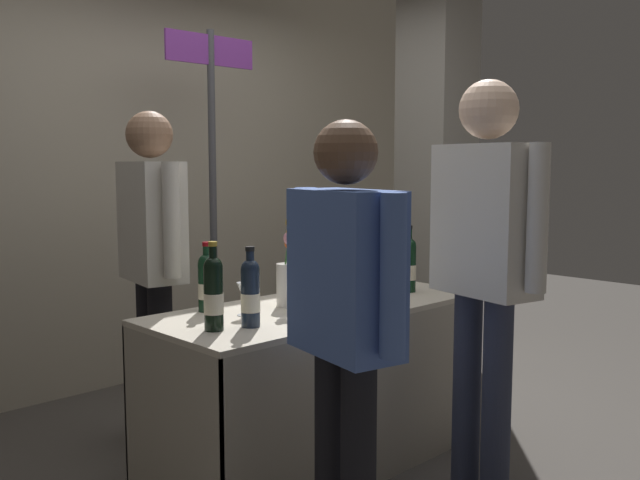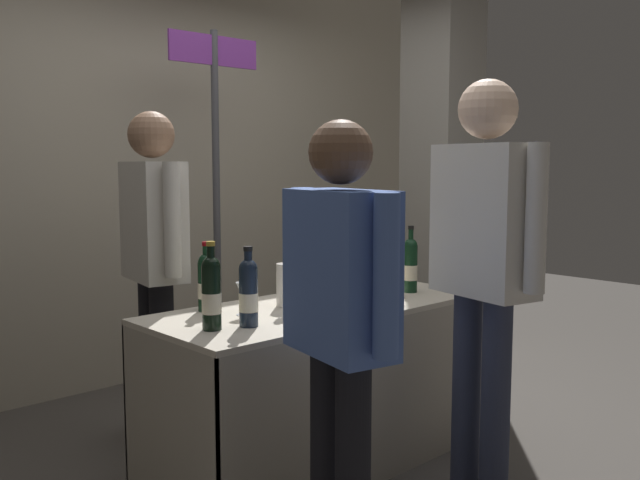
{
  "view_description": "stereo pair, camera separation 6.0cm",
  "coord_description": "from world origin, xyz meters",
  "px_view_note": "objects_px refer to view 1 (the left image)",
  "views": [
    {
      "loc": [
        -2.2,
        -2.27,
        1.41
      ],
      "look_at": [
        0.0,
        0.0,
        1.06
      ],
      "focal_mm": 39.07,
      "sensor_mm": 36.0,
      "label": 1
    },
    {
      "loc": [
        -2.15,
        -2.31,
        1.41
      ],
      "look_at": [
        0.0,
        0.0,
        1.06
      ],
      "focal_mm": 39.07,
      "sensor_mm": 36.0,
      "label": 2
    }
  ],
  "objects_px": {
    "booth_signpost": "(213,170)",
    "concrete_pillar": "(436,162)",
    "featured_wine_bottle": "(250,292)",
    "taster_foreground_right": "(345,309)",
    "tasting_table": "(320,355)",
    "flower_vase": "(287,276)",
    "vendor_presenter": "(152,247)",
    "wine_glass_near_vendor": "(244,292)",
    "display_bottle_0": "(328,282)"
  },
  "relations": [
    {
      "from": "vendor_presenter",
      "to": "booth_signpost",
      "type": "height_order",
      "value": "booth_signpost"
    },
    {
      "from": "wine_glass_near_vendor",
      "to": "booth_signpost",
      "type": "height_order",
      "value": "booth_signpost"
    },
    {
      "from": "wine_glass_near_vendor",
      "to": "taster_foreground_right",
      "type": "bearing_deg",
      "value": -101.75
    },
    {
      "from": "booth_signpost",
      "to": "flower_vase",
      "type": "bearing_deg",
      "value": -108.73
    },
    {
      "from": "booth_signpost",
      "to": "wine_glass_near_vendor",
      "type": "bearing_deg",
      "value": -119.65
    },
    {
      "from": "display_bottle_0",
      "to": "flower_vase",
      "type": "relative_size",
      "value": 0.81
    },
    {
      "from": "display_bottle_0",
      "to": "taster_foreground_right",
      "type": "distance_m",
      "value": 0.65
    },
    {
      "from": "booth_signpost",
      "to": "concrete_pillar",
      "type": "bearing_deg",
      "value": -16.08
    },
    {
      "from": "concrete_pillar",
      "to": "booth_signpost",
      "type": "bearing_deg",
      "value": 163.92
    },
    {
      "from": "booth_signpost",
      "to": "tasting_table",
      "type": "bearing_deg",
      "value": -101.39
    },
    {
      "from": "taster_foreground_right",
      "to": "booth_signpost",
      "type": "xyz_separation_m",
      "value": [
        0.78,
        1.85,
        0.45
      ]
    },
    {
      "from": "tasting_table",
      "to": "wine_glass_near_vendor",
      "type": "distance_m",
      "value": 0.52
    },
    {
      "from": "display_bottle_0",
      "to": "vendor_presenter",
      "type": "distance_m",
      "value": 1.0
    },
    {
      "from": "tasting_table",
      "to": "flower_vase",
      "type": "bearing_deg",
      "value": 150.58
    },
    {
      "from": "tasting_table",
      "to": "taster_foreground_right",
      "type": "relative_size",
      "value": 1.05
    },
    {
      "from": "tasting_table",
      "to": "taster_foreground_right",
      "type": "distance_m",
      "value": 0.97
    },
    {
      "from": "concrete_pillar",
      "to": "tasting_table",
      "type": "relative_size",
      "value": 1.74
    },
    {
      "from": "wine_glass_near_vendor",
      "to": "tasting_table",
      "type": "bearing_deg",
      "value": -8.48
    },
    {
      "from": "featured_wine_bottle",
      "to": "wine_glass_near_vendor",
      "type": "distance_m",
      "value": 0.21
    },
    {
      "from": "featured_wine_bottle",
      "to": "vendor_presenter",
      "type": "distance_m",
      "value": 0.9
    },
    {
      "from": "concrete_pillar",
      "to": "taster_foreground_right",
      "type": "height_order",
      "value": "concrete_pillar"
    },
    {
      "from": "concrete_pillar",
      "to": "vendor_presenter",
      "type": "bearing_deg",
      "value": 178.43
    },
    {
      "from": "concrete_pillar",
      "to": "display_bottle_0",
      "type": "distance_m",
      "value": 2.21
    },
    {
      "from": "concrete_pillar",
      "to": "wine_glass_near_vendor",
      "type": "relative_size",
      "value": 19.82
    },
    {
      "from": "vendor_presenter",
      "to": "booth_signpost",
      "type": "bearing_deg",
      "value": 130.9
    },
    {
      "from": "tasting_table",
      "to": "display_bottle_0",
      "type": "relative_size",
      "value": 4.95
    },
    {
      "from": "featured_wine_bottle",
      "to": "vendor_presenter",
      "type": "height_order",
      "value": "vendor_presenter"
    },
    {
      "from": "featured_wine_bottle",
      "to": "taster_foreground_right",
      "type": "relative_size",
      "value": 0.21
    },
    {
      "from": "featured_wine_bottle",
      "to": "flower_vase",
      "type": "relative_size",
      "value": 0.79
    },
    {
      "from": "concrete_pillar",
      "to": "booth_signpost",
      "type": "height_order",
      "value": "concrete_pillar"
    },
    {
      "from": "concrete_pillar",
      "to": "featured_wine_bottle",
      "type": "relative_size",
      "value": 8.8
    },
    {
      "from": "concrete_pillar",
      "to": "featured_wine_bottle",
      "type": "distance_m",
      "value": 2.52
    },
    {
      "from": "taster_foreground_right",
      "to": "featured_wine_bottle",
      "type": "bearing_deg",
      "value": 6.92
    },
    {
      "from": "featured_wine_bottle",
      "to": "taster_foreground_right",
      "type": "distance_m",
      "value": 0.57
    },
    {
      "from": "concrete_pillar",
      "to": "taster_foreground_right",
      "type": "distance_m",
      "value": 2.8
    },
    {
      "from": "featured_wine_bottle",
      "to": "taster_foreground_right",
      "type": "xyz_separation_m",
      "value": [
        -0.05,
        -0.57,
        0.02
      ]
    },
    {
      "from": "featured_wine_bottle",
      "to": "taster_foreground_right",
      "type": "height_order",
      "value": "taster_foreground_right"
    },
    {
      "from": "featured_wine_bottle",
      "to": "flower_vase",
      "type": "distance_m",
      "value": 0.42
    },
    {
      "from": "wine_glass_near_vendor",
      "to": "booth_signpost",
      "type": "bearing_deg",
      "value": 60.35
    },
    {
      "from": "flower_vase",
      "to": "taster_foreground_right",
      "type": "bearing_deg",
      "value": -118.51
    },
    {
      "from": "wine_glass_near_vendor",
      "to": "vendor_presenter",
      "type": "distance_m",
      "value": 0.72
    },
    {
      "from": "tasting_table",
      "to": "featured_wine_bottle",
      "type": "distance_m",
      "value": 0.64
    },
    {
      "from": "tasting_table",
      "to": "display_bottle_0",
      "type": "height_order",
      "value": "display_bottle_0"
    },
    {
      "from": "tasting_table",
      "to": "taster_foreground_right",
      "type": "xyz_separation_m",
      "value": [
        -0.55,
        -0.69,
        0.4
      ]
    },
    {
      "from": "flower_vase",
      "to": "taster_foreground_right",
      "type": "relative_size",
      "value": 0.26
    },
    {
      "from": "vendor_presenter",
      "to": "flower_vase",
      "type": "bearing_deg",
      "value": 31.76
    },
    {
      "from": "concrete_pillar",
      "to": "booth_signpost",
      "type": "xyz_separation_m",
      "value": [
        -1.59,
        0.46,
        -0.05
      ]
    },
    {
      "from": "concrete_pillar",
      "to": "vendor_presenter",
      "type": "xyz_separation_m",
      "value": [
        -2.24,
        0.06,
        -0.42
      ]
    },
    {
      "from": "flower_vase",
      "to": "display_bottle_0",
      "type": "bearing_deg",
      "value": -89.48
    },
    {
      "from": "display_bottle_0",
      "to": "wine_glass_near_vendor",
      "type": "height_order",
      "value": "display_bottle_0"
    }
  ]
}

